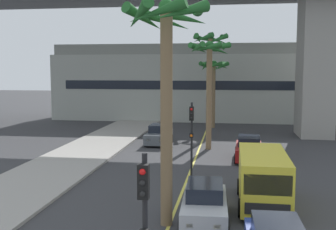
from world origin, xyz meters
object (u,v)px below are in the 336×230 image
Objects in this scene: car_queue_third at (159,135)px; car_queue_fourth at (249,149)px; traffic_light_median_far at (192,130)px; delivery_van at (263,177)px; car_queue_second at (205,204)px; palm_tree_near_median at (210,54)px; palm_tree_mid_median at (166,53)px; palm_tree_farthest_median at (210,64)px; traffic_light_median_near at (144,220)px; palm_tree_far_median at (214,72)px.

car_queue_third is 0.99× the size of car_queue_fourth.
delivery_van is at bearing -50.39° from traffic_light_median_far.
car_queue_second is 1.00× the size of car_queue_fourth.
traffic_light_median_far is 14.58m from palm_tree_near_median.
palm_tree_mid_median is at bearing -79.32° from car_queue_third.
traffic_light_median_far is 0.49× the size of palm_tree_mid_median.
palm_tree_mid_median is (3.26, -17.30, 5.87)m from car_queue_third.
car_queue_third is 7.19m from palm_tree_farthest_median.
delivery_van reaches higher than car_queue_third.
car_queue_third is 0.98× the size of traffic_light_median_near.
car_queue_fourth is (6.92, -4.99, 0.00)m from car_queue_third.
palm_tree_farthest_median is (-0.61, 15.17, 5.67)m from car_queue_second.
car_queue_third is 16.16m from delivery_van.
palm_tree_near_median is 5.34m from palm_tree_farthest_median.
palm_tree_farthest_median is (0.21, -5.26, -0.92)m from palm_tree_near_median.
palm_tree_mid_median is at bearing -93.05° from palm_tree_farthest_median.
car_queue_second is at bearing -88.47° from palm_tree_far_median.
palm_tree_far_median reaches higher than traffic_light_median_near.
palm_tree_mid_median is at bearing -92.51° from traffic_light_median_far.
palm_tree_far_median is (-2.93, 15.00, 4.99)m from car_queue_fourth.
palm_tree_mid_median reaches higher than delivery_van.
delivery_van is 7.13m from palm_tree_mid_median.
delivery_van is 0.65× the size of palm_tree_farthest_median.
delivery_van is at bearing -82.76° from palm_tree_far_median.
palm_tree_farthest_median is at bearing 130.29° from car_queue_fourth.
car_queue_third is 11.01m from traffic_light_median_far.
palm_tree_far_median reaches higher than traffic_light_median_far.
traffic_light_median_near is (-3.29, -9.61, 1.43)m from delivery_van.
palm_tree_far_median is (0.18, 34.13, 3.00)m from traffic_light_median_near.
car_queue_fourth is 11.25m from palm_tree_near_median.
palm_tree_far_median is at bearing 101.04° from car_queue_fourth.
palm_tree_farthest_median is (0.52, 8.57, 3.68)m from traffic_light_median_far.
palm_tree_farthest_median reaches higher than car_queue_third.
palm_tree_farthest_median is (4.10, -1.66, 5.67)m from car_queue_third.
palm_tree_near_median reaches higher than car_queue_second.
traffic_light_median_far is (3.58, -10.22, 1.99)m from car_queue_third.
traffic_light_median_far reaches higher than car_queue_second.
palm_tree_mid_median reaches higher than car_queue_fourth.
traffic_light_median_far is at bearing -122.60° from car_queue_fourth.
car_queue_fourth is at bearing -70.52° from palm_tree_near_median.
palm_tree_near_median is at bearing 88.31° from palm_tree_mid_median.
traffic_light_median_near is 34.26m from palm_tree_far_median.
traffic_light_median_far is 20.46m from palm_tree_far_median.
palm_tree_near_median reaches higher than car_queue_third.
palm_tree_near_median is 20.93m from palm_tree_mid_median.
delivery_van is at bearing -88.87° from car_queue_fourth.
car_queue_third is 8.53m from car_queue_fourth.
car_queue_fourth is 7.16m from palm_tree_farthest_median.
car_queue_third is 11.88m from palm_tree_far_median.
car_queue_fourth is 16.08m from palm_tree_far_median.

